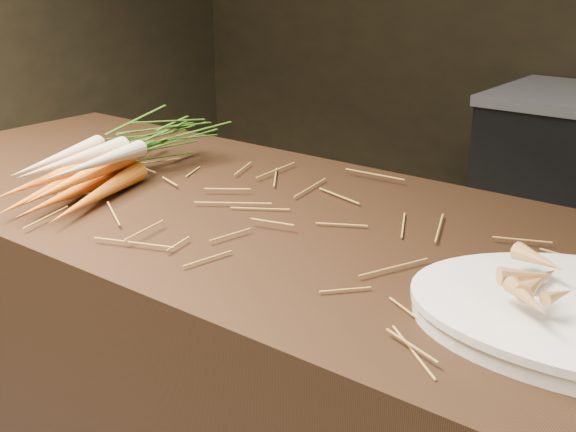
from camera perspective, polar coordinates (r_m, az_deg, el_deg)
name	(u,v)px	position (r m, az deg, el deg)	size (l,w,h in m)	color
straw_bedding	(405,244)	(1.11, 9.26, -2.18)	(1.40, 0.60, 0.02)	#A68131
root_veg_bunch	(124,154)	(1.47, -12.86, 4.80)	(0.32, 0.58, 0.10)	#C45B10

